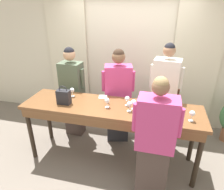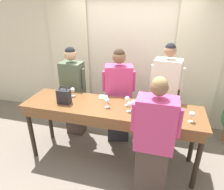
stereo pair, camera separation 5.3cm
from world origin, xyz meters
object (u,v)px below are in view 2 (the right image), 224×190
object	(u,v)px
wine_glass_front_left	(192,114)
wine_glass_front_mid	(133,103)
tasting_bar	(110,113)
guest_pink_top	(119,97)
host_pouring	(153,144)
wine_glass_back_left	(140,100)
wine_glass_center_left	(127,99)
guest_olive_jacket	(74,92)
wine_glass_center_mid	(73,90)
guest_cream_sweater	(164,99)
handbag	(64,96)
wine_bottle	(177,103)
wine_glass_front_right	(107,101)
wine_glass_center_right	(129,105)

from	to	relation	value
wine_glass_front_left	wine_glass_front_mid	world-z (taller)	same
tasting_bar	guest_pink_top	distance (m)	0.59
host_pouring	guest_pink_top	bearing A→B (deg)	121.80
tasting_bar	wine_glass_back_left	bearing A→B (deg)	16.13
wine_glass_front_left	host_pouring	bearing A→B (deg)	-136.67
wine_glass_center_left	guest_olive_jacket	bearing A→B (deg)	156.52
tasting_bar	wine_glass_center_mid	size ratio (longest dim) A/B	18.06
guest_pink_top	guest_cream_sweater	distance (m)	0.78
handbag	wine_glass_front_left	xyz separation A→B (m)	(1.82, -0.05, -0.01)
wine_glass_back_left	guest_pink_top	xyz separation A→B (m)	(-0.43, 0.47, -0.22)
guest_cream_sweater	handbag	bearing A→B (deg)	-156.13
wine_bottle	guest_cream_sweater	bearing A→B (deg)	110.14
wine_bottle	guest_cream_sweater	xyz separation A→B (m)	(-0.17, 0.46, -0.17)
wine_glass_front_left	wine_glass_back_left	xyz separation A→B (m)	(-0.70, 0.24, -0.00)
wine_glass_front_right	wine_glass_front_left	bearing A→B (deg)	-4.79
wine_glass_center_right	guest_cream_sweater	world-z (taller)	guest_cream_sweater
handbag	wine_glass_front_mid	world-z (taller)	handbag
wine_bottle	wine_glass_center_left	xyz separation A→B (m)	(-0.70, -0.02, -0.01)
tasting_bar	guest_cream_sweater	world-z (taller)	guest_cream_sweater
wine_glass_center_mid	tasting_bar	bearing A→B (deg)	-16.45
wine_bottle	wine_glass_center_left	distance (m)	0.70
wine_glass_front_right	guest_olive_jacket	size ratio (longest dim) A/B	0.09
wine_glass_center_right	wine_glass_back_left	bearing A→B (deg)	55.01
wine_bottle	wine_glass_center_mid	bearing A→B (deg)	177.34
wine_glass_front_right	wine_glass_back_left	size ratio (longest dim) A/B	1.00
handbag	wine_glass_front_right	world-z (taller)	handbag
wine_glass_back_left	host_pouring	world-z (taller)	host_pouring
host_pouring	wine_glass_front_left	bearing A→B (deg)	43.33
wine_glass_front_mid	wine_bottle	bearing A→B (deg)	10.63
wine_glass_front_left	wine_glass_back_left	distance (m)	0.74
tasting_bar	wine_glass_back_left	size ratio (longest dim) A/B	18.06
wine_glass_back_left	wine_glass_front_right	bearing A→B (deg)	-162.94
tasting_bar	wine_glass_center_mid	xyz separation A→B (m)	(-0.69, 0.20, 0.21)
guest_olive_jacket	wine_glass_center_left	bearing A→B (deg)	-23.48
handbag	wine_glass_back_left	bearing A→B (deg)	9.29
guest_cream_sweater	host_pouring	size ratio (longest dim) A/B	1.09
wine_glass_center_mid	guest_olive_jacket	size ratio (longest dim) A/B	0.09
wine_glass_center_right	tasting_bar	bearing A→B (deg)	168.56
wine_glass_center_mid	wine_glass_back_left	distance (m)	1.11
guest_olive_jacket	guest_pink_top	distance (m)	0.86
wine_glass_front_left	wine_glass_center_left	xyz separation A→B (m)	(-0.88, 0.23, -0.00)
wine_glass_center_right	guest_pink_top	world-z (taller)	guest_pink_top
tasting_bar	wine_bottle	size ratio (longest dim) A/B	8.24
wine_glass_center_right	host_pouring	xyz separation A→B (m)	(0.39, -0.47, -0.25)
wine_glass_back_left	wine_bottle	bearing A→B (deg)	1.09
guest_olive_jacket	host_pouring	bearing A→B (deg)	-35.67
guest_olive_jacket	wine_glass_back_left	bearing A→B (deg)	-19.97
wine_bottle	wine_glass_center_mid	distance (m)	1.63
wine_glass_center_left	handbag	bearing A→B (deg)	-169.58
wine_bottle	wine_glass_front_left	world-z (taller)	wine_bottle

